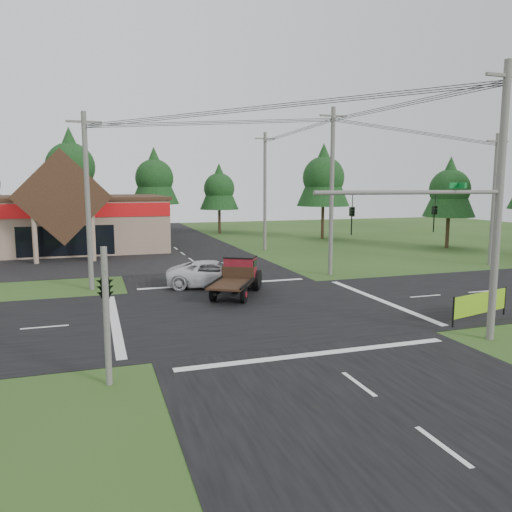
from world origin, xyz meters
name	(u,v)px	position (x,y,z in m)	size (l,w,h in m)	color
ground	(259,310)	(0.00, 0.00, 0.00)	(120.00, 120.00, 0.00)	#284719
road_ns	(259,310)	(0.00, 0.00, 0.01)	(12.00, 120.00, 0.02)	black
road_ew	(259,310)	(0.00, 0.00, 0.01)	(120.00, 12.00, 0.02)	black
parking_apron	(10,266)	(-14.00, 19.00, 0.01)	(28.00, 14.00, 0.02)	black
cvs_building	(5,222)	(-15.70, 29.57, 2.78)	(30.40, 18.20, 9.19)	gray
traffic_signal_mast	(462,233)	(5.82, -7.50, 4.43)	(8.12, 0.24, 7.00)	#595651
traffic_signal_corner	(105,274)	(-7.50, -7.32, 3.52)	(0.53, 2.48, 4.40)	#595651
utility_pole_nr	(499,201)	(7.50, -7.50, 5.64)	(2.00, 0.30, 11.00)	#595651
utility_pole_nw	(88,200)	(-8.00, 8.00, 5.39)	(2.00, 0.30, 10.50)	#595651
utility_pole_ne	(332,191)	(8.00, 8.00, 5.89)	(2.00, 0.30, 11.50)	#595651
utility_pole_far	(494,198)	(22.00, 8.00, 5.24)	(2.00, 0.30, 10.20)	#595651
utility_pole_n	(265,191)	(8.00, 22.00, 5.74)	(2.00, 0.30, 11.20)	#595651
tree_row_c	(70,164)	(-10.00, 41.00, 8.72)	(7.28, 7.28, 13.13)	#332316
tree_row_d	(154,176)	(0.00, 42.00, 7.38)	(6.16, 6.16, 11.11)	#332316
tree_row_e	(219,187)	(8.00, 40.00, 6.03)	(5.04, 5.04, 9.09)	#332316
tree_side_ne	(323,175)	(18.00, 30.00, 7.38)	(6.16, 6.16, 11.11)	#332316
tree_side_e_near	(450,187)	(26.00, 18.00, 6.03)	(5.04, 5.04, 9.09)	#332316
antique_flatbed_truck	(236,277)	(-0.21, 3.43, 1.09)	(2.00, 5.23, 2.19)	#5F0D19
roadside_banner	(480,306)	(9.14, -5.11, 0.70)	(4.07, 0.12, 1.39)	#6FA716
white_pickup	(215,274)	(-0.73, 6.41, 0.81)	(2.69, 5.84, 1.62)	silver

